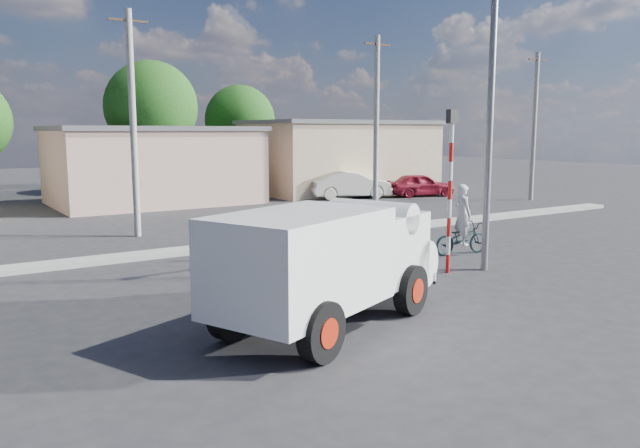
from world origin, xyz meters
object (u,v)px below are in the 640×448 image
cyclist (462,224)px  car_red (420,185)px  bicycle (462,238)px  traffic_pole (450,177)px  car_cream (349,185)px  truck (333,259)px  streetlight (487,87)px

cyclist → car_red: cyclist is taller
bicycle → traffic_pole: size_ratio=0.44×
car_cream → car_red: car_cream is taller
truck → cyclist: size_ratio=3.20×
traffic_pole → streetlight: streetlight is taller
truck → cyclist: truck is taller
car_red → streetlight: 20.22m
truck → cyclist: (7.35, 3.62, -0.36)m
car_red → traffic_pole: bearing=155.6°
truck → car_red: bearing=21.3°
car_cream → streetlight: 19.23m
car_cream → car_red: size_ratio=1.19×
car_cream → car_red: (4.16, -1.38, -0.10)m
traffic_pole → streetlight: (0.94, -0.30, 2.37)m
bicycle → cyclist: size_ratio=1.01×
bicycle → car_red: car_red is taller
truck → car_cream: (13.99, 18.73, -0.53)m
truck → traffic_pole: size_ratio=1.39×
car_cream → streetlight: size_ratio=0.53×
car_red → streetlight: streetlight is taller
truck → car_cream: 23.38m
bicycle → car_cream: size_ratio=0.40×
cyclist → traffic_pole: traffic_pole is taller
bicycle → car_cream: car_cream is taller
streetlight → bicycle: bearing=56.8°
truck → bicycle: 8.23m
cyclist → car_cream: cyclist is taller
car_cream → streetlight: (-7.90, -17.03, 4.18)m
bicycle → traffic_pole: (-2.20, -1.62, 2.09)m
bicycle → car_cream: (6.64, 15.11, 0.28)m
truck → streetlight: (6.09, 1.70, 3.66)m
truck → bicycle: size_ratio=3.16×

